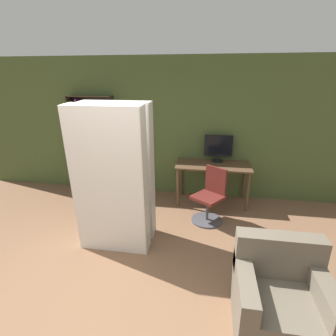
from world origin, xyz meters
TOP-DOWN VIEW (x-y plane):
  - ground_plane at (0.00, 0.00)m, footprint 16.00×16.00m
  - wall_back at (0.00, 3.27)m, footprint 8.00×0.06m
  - desk at (0.98, 2.91)m, footprint 1.38×0.67m
  - monitor at (1.06, 3.11)m, footprint 0.53×0.23m
  - office_chair at (0.94, 2.21)m, footprint 0.61×0.61m
  - bookshelf at (-1.56, 3.14)m, footprint 0.88×0.26m
  - mattress_near at (-0.36, 1.19)m, footprint 0.97×0.36m
  - mattress_far at (-0.36, 1.58)m, footprint 0.97×0.33m
  - armchair at (1.64, 0.31)m, footprint 0.85×0.80m

SIDE VIEW (x-z plane):
  - ground_plane at x=0.00m, z-range 0.00..0.00m
  - armchair at x=1.64m, z-range -0.11..0.74m
  - office_chair at x=0.94m, z-range -0.09..0.83m
  - desk at x=0.98m, z-range 0.29..1.06m
  - bookshelf at x=-1.56m, z-range -0.02..1.95m
  - mattress_far at x=-0.36m, z-range 0.00..2.02m
  - mattress_near at x=-0.36m, z-range 0.00..2.02m
  - monitor at x=1.06m, z-range 0.79..1.31m
  - wall_back at x=0.00m, z-range 0.00..2.70m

